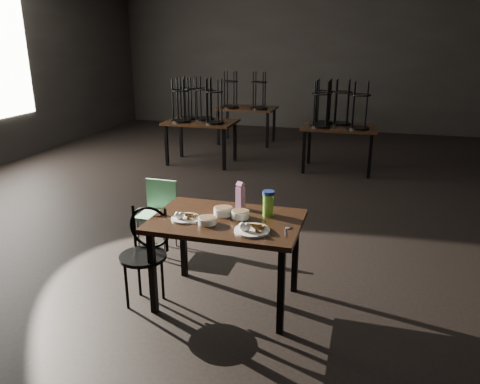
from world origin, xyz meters
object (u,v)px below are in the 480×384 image
(water_bottle, at_px, (268,203))
(school_chair, at_px, (158,209))
(main_table, at_px, (226,228))
(juice_carton, at_px, (240,196))
(bentwood_chair, at_px, (146,248))

(water_bottle, distance_m, school_chair, 1.52)
(main_table, height_order, water_bottle, water_bottle)
(juice_carton, bearing_deg, main_table, -99.31)
(main_table, xyz_separation_m, school_chair, (-1.00, 0.81, -0.23))
(juice_carton, relative_size, bentwood_chair, 0.29)
(water_bottle, relative_size, bentwood_chair, 0.26)
(bentwood_chair, bearing_deg, school_chair, 108.18)
(main_table, xyz_separation_m, water_bottle, (0.31, 0.15, 0.19))
(main_table, bearing_deg, school_chair, 140.94)
(school_chair, bearing_deg, main_table, -38.71)
(bentwood_chair, bearing_deg, water_bottle, 16.57)
(main_table, height_order, bentwood_chair, bentwood_chair)
(bentwood_chair, xyz_separation_m, school_chair, (-0.35, 0.97, -0.04))
(main_table, bearing_deg, juice_carton, 80.69)
(juice_carton, height_order, water_bottle, juice_carton)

